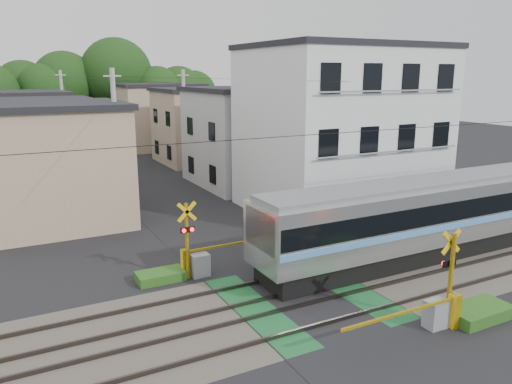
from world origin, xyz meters
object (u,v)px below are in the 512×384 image
crossing_signal_far (197,259)px  apartment_block (340,129)px  commuter_train (428,215)px  crossing_signal_near (440,306)px  pedestrian (101,150)px

crossing_signal_far → apartment_block: size_ratio=0.46×
commuter_train → crossing_signal_far: (-9.61, 2.45, -1.09)m
commuter_train → crossing_signal_near: bearing=-132.4°
crossing_signal_near → pedestrian: crossing_signal_near is taller
crossing_signal_near → commuter_train: bearing=47.6°
crossing_signal_far → apartment_block: 13.14m
commuter_train → pedestrian: 33.69m
commuter_train → apartment_block: (1.48, 8.29, 2.86)m
crossing_signal_far → apartment_block: bearing=27.8°
commuter_train → crossing_signal_far: bearing=165.7°
crossing_signal_near → apartment_block: (5.91, 13.15, 3.94)m
crossing_signal_far → pedestrian: 30.45m
crossing_signal_far → commuter_train: bearing=-14.3°
crossing_signal_near → apartment_block: 14.95m
commuter_train → crossing_signal_near: commuter_train is taller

